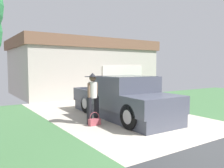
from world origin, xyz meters
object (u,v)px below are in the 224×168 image
Objects in this scene: house_with_garage at (82,67)px; wheeled_trash_bin at (133,89)px; pickup_truck at (126,100)px; person_with_hat at (93,96)px; handbag at (94,121)px.

wheeled_trash_bin is (1.16, -4.53, -1.34)m from house_with_garage.
house_with_garage reaches higher than wheeled_trash_bin.
pickup_truck is 1.49m from person_with_hat.
handbag is at bearing -120.54° from person_with_hat.
house_with_garage is 4.87m from wheeled_trash_bin.
pickup_truck is 4.93× the size of wheeled_trash_bin.
house_with_garage reaches higher than handbag.
house_with_garage reaches higher than person_with_hat.
house_with_garage is at bearing 104.33° from wheeled_trash_bin.
house_with_garage is (3.79, 8.52, 0.95)m from person_with_hat.
pickup_truck is 1.68m from handbag.
house_with_garage is at bearing 53.06° from person_with_hat.
pickup_truck is 11.45× the size of handbag.
wheeled_trash_bin is (4.95, 3.99, -0.39)m from person_with_hat.
handbag is at bearing -139.84° from wheeled_trash_bin.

